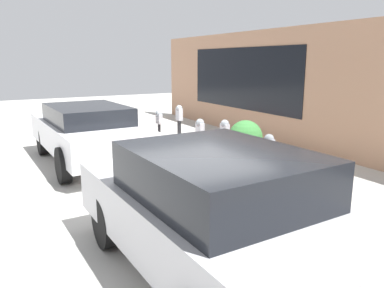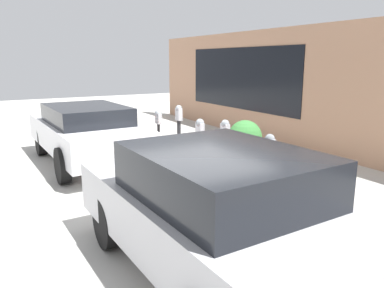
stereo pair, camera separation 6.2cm
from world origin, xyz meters
name	(u,v)px [view 1 (the left image)]	position (x,y,z in m)	size (l,w,h in m)	color
ground_plane	(189,190)	(0.00, 0.00, 0.00)	(40.00, 40.00, 0.00)	beige
curb_strip	(185,190)	(0.00, 0.08, 0.02)	(19.00, 0.16, 0.04)	red
building_facade	(351,92)	(0.00, -4.47, 1.69)	(19.00, 0.17, 3.37)	tan
parking_meter_nearest	(268,163)	(-1.88, -0.30, 0.96)	(0.18, 0.15, 1.40)	#232326
parking_meter_second	(224,142)	(-0.88, -0.21, 1.10)	(0.17, 0.14, 1.48)	#232326
parking_meter_middle	(200,140)	(-0.03, -0.23, 0.97)	(0.19, 0.16, 1.38)	#232326
parking_meter_fourth	(179,133)	(0.89, -0.27, 0.96)	(0.16, 0.13, 1.54)	#232326
parking_meter_farthest	(159,126)	(1.81, -0.23, 0.98)	(0.20, 0.17, 1.34)	#232326
planter_box	(245,154)	(0.35, -1.61, 0.45)	(1.65, 1.02, 1.19)	gray
parked_car_front	(213,210)	(-2.66, 1.17, 0.80)	(4.03, 1.99, 1.52)	#B7B7BC
parked_car_middle	(87,131)	(2.97, 1.15, 0.78)	(4.46, 1.95, 1.41)	silver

